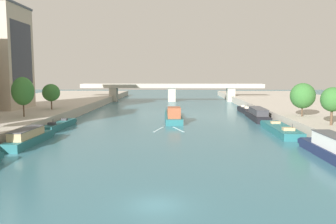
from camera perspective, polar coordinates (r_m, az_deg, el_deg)
ground_plane at (r=26.96m, az=-1.93°, el=-15.44°), size 400.00×400.00×0.00m
quay_left at (r=90.48m, az=-25.85°, el=0.02°), size 36.00×170.00×2.12m
barge_midriver at (r=74.99m, az=0.86°, el=-0.57°), size 4.33×21.04×3.36m
wake_behind_barge at (r=61.90m, az=0.09°, el=-2.95°), size 5.60×6.01×0.03m
moored_boat_left_midway at (r=52.54m, az=-22.42°, el=-4.01°), size 2.71×12.80×2.40m
moored_boat_left_end at (r=66.42m, az=-17.77°, el=-2.11°), size 2.59×13.18×2.25m
moored_boat_right_near at (r=44.41m, az=26.39°, el=-5.73°), size 2.80×16.31×2.94m
moored_boat_right_gap_after at (r=61.62m, az=18.38°, el=-2.77°), size 3.73×16.48×2.25m
moored_boat_right_upstream at (r=78.03m, az=14.83°, el=-0.42°), size 3.60×15.93×2.67m
moored_boat_right_end at (r=91.97m, az=12.69°, el=0.38°), size 2.01×10.17×2.46m
tree_left_past_mid at (r=68.82m, az=-23.26°, el=3.25°), size 4.08×4.08×7.44m
tree_left_third at (r=81.10m, az=-19.10°, el=3.10°), size 3.92×3.92×5.78m
tree_right_midway at (r=58.23m, az=25.96°, el=1.89°), size 3.53×3.53×5.94m
tree_right_far at (r=68.39m, az=21.75°, el=2.56°), size 4.58×4.58×6.30m
bridge_far at (r=126.10m, az=0.66°, el=3.72°), size 67.73×4.40×6.56m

